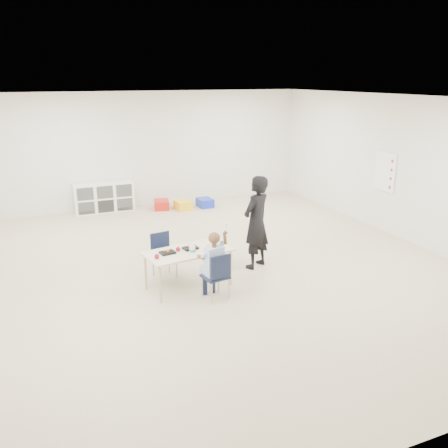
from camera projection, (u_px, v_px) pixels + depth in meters
name	position (u px, v px, depth m)	size (l,w,h in m)	color
room	(217.00, 187.00, 7.72)	(9.00, 9.02, 2.80)	beige
table	(189.00, 269.00, 7.27)	(1.40, 0.85, 0.60)	#F6EEC5
chair_near	(215.00, 275.00, 6.88)	(0.35, 0.33, 0.72)	#111934
chair_far	(164.00, 256.00, 7.62)	(0.35, 0.33, 0.72)	#111934
child	(215.00, 262.00, 6.82)	(0.48, 0.48, 1.14)	#A7B9E2
lunch_tray_near	(190.00, 248.00, 7.25)	(0.22, 0.16, 0.03)	black
lunch_tray_far	(167.00, 253.00, 7.06)	(0.22, 0.16, 0.03)	black
milk_carton	(192.00, 249.00, 7.10)	(0.07, 0.07, 0.10)	white
bread_roll	(209.00, 246.00, 7.26)	(0.09, 0.09, 0.07)	tan
apple_near	(178.00, 249.00, 7.14)	(0.07, 0.07, 0.07)	maroon
apple_far	(157.00, 256.00, 6.85)	(0.07, 0.07, 0.07)	maroon
cubby_shelf	(104.00, 197.00, 11.36)	(1.40, 0.40, 0.70)	white
rules_poster	(385.00, 172.00, 9.76)	(0.02, 0.60, 0.80)	white
adult	(256.00, 222.00, 7.91)	(0.58, 0.38, 1.59)	black
bin_red	(162.00, 205.00, 11.65)	(0.35, 0.45, 0.22)	red
bin_yellow	(183.00, 205.00, 11.61)	(0.34, 0.44, 0.21)	yellow
bin_blue	(205.00, 203.00, 11.85)	(0.34, 0.43, 0.21)	#182FB8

